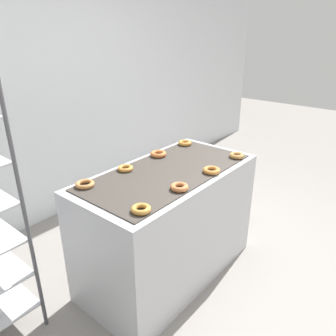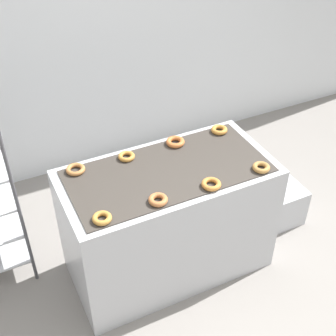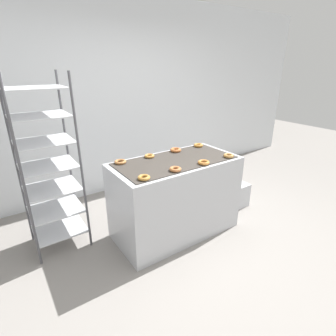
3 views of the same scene
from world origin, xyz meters
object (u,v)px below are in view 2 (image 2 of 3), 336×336
(donut_near_right, at_px, (261,167))
(donut_far_left, at_px, (76,169))
(glaze_bin, at_px, (276,204))
(donut_far_midleft, at_px, (127,156))
(donut_far_midright, at_px, (175,142))
(donut_far_right, at_px, (219,130))
(fryer_machine, at_px, (168,221))
(donut_near_midright, at_px, (211,184))
(donut_near_midleft, at_px, (158,200))
(donut_near_left, at_px, (102,218))

(donut_near_right, height_order, donut_far_left, donut_near_right)
(glaze_bin, height_order, donut_far_midleft, donut_far_midleft)
(glaze_bin, bearing_deg, donut_far_midright, 167.25)
(donut_far_midleft, bearing_deg, donut_far_right, 0.29)
(fryer_machine, distance_m, donut_near_midright, 0.56)
(fryer_machine, bearing_deg, donut_near_midright, -56.52)
(donut_near_right, bearing_deg, glaze_bin, 32.96)
(donut_near_midleft, xyz_separation_m, donut_far_midright, (0.36, 0.49, 0.00))
(glaze_bin, bearing_deg, donut_far_midleft, 171.26)
(glaze_bin, bearing_deg, donut_near_midleft, -166.00)
(donut_near_midleft, height_order, donut_far_right, same)
(donut_near_midleft, distance_m, donut_near_midright, 0.36)
(donut_near_left, bearing_deg, donut_far_midright, 34.67)
(donut_near_midright, distance_m, donut_far_left, 0.87)
(fryer_machine, xyz_separation_m, donut_far_midright, (0.18, 0.25, 0.47))
(fryer_machine, height_order, donut_far_midleft, donut_far_midleft)
(donut_near_left, xyz_separation_m, donut_near_midleft, (0.35, 0.00, 0.00))
(glaze_bin, distance_m, donut_near_midleft, 1.46)
(donut_near_left, height_order, donut_far_midright, donut_far_midright)
(glaze_bin, relative_size, donut_near_midleft, 3.31)
(donut_far_midleft, bearing_deg, donut_near_midleft, -89.46)
(fryer_machine, distance_m, donut_far_midleft, 0.56)
(glaze_bin, distance_m, donut_far_left, 1.75)
(fryer_machine, relative_size, donut_far_left, 11.30)
(fryer_machine, relative_size, donut_near_midright, 11.43)
(donut_near_midleft, bearing_deg, donut_far_right, 34.44)
(donut_near_midleft, xyz_separation_m, donut_far_left, (-0.35, 0.50, -0.00))
(donut_far_midleft, bearing_deg, glaze_bin, -8.74)
(fryer_machine, bearing_deg, donut_far_midleft, 128.29)
(donut_far_right, bearing_deg, donut_near_right, -88.28)
(glaze_bin, xyz_separation_m, donut_near_left, (-1.56, -0.30, 0.76))
(fryer_machine, xyz_separation_m, donut_far_left, (-0.54, 0.25, 0.47))
(fryer_machine, height_order, donut_near_left, donut_near_left)
(donut_near_left, height_order, donut_far_midleft, donut_near_left)
(donut_far_midright, relative_size, donut_far_right, 1.10)
(donut_near_midright, bearing_deg, donut_near_right, 0.64)
(donut_near_right, distance_m, donut_far_midright, 0.62)
(donut_near_right, bearing_deg, donut_far_midleft, 146.05)
(donut_far_midright, bearing_deg, donut_far_right, -0.22)
(donut_near_midright, distance_m, donut_far_midleft, 0.62)
(donut_near_midleft, bearing_deg, donut_far_left, 125.17)
(glaze_bin, xyz_separation_m, donut_far_midleft, (-1.21, 0.19, 0.76))
(glaze_bin, xyz_separation_m, donut_far_midright, (-0.85, 0.19, 0.76))
(donut_near_right, bearing_deg, fryer_machine, 155.02)
(donut_far_left, distance_m, donut_far_right, 1.07)
(donut_near_right, bearing_deg, donut_far_midright, 126.39)
(donut_far_left, bearing_deg, donut_far_right, -0.46)
(donut_near_left, height_order, donut_near_right, same)
(glaze_bin, relative_size, donut_near_right, 3.38)
(donut_far_midleft, bearing_deg, donut_far_left, 177.99)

